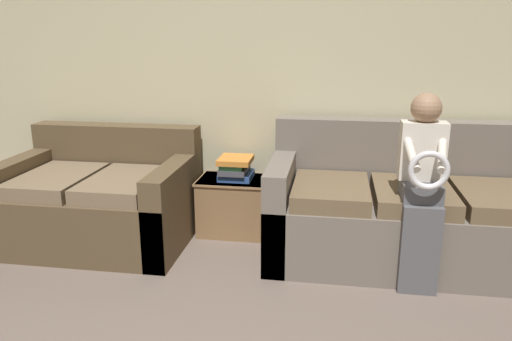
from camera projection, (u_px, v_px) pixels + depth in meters
wall_back at (263, 72)px, 3.96m from camera, size 6.75×0.06×2.55m
couch_main at (408, 212)px, 3.55m from camera, size 1.97×0.94×0.95m
couch_side at (101, 201)px, 3.87m from camera, size 1.38×0.99×0.85m
child_left_seated at (422, 181)px, 3.08m from camera, size 0.28×0.38×1.22m
side_shelf at (235, 205)px, 4.02m from camera, size 0.59×0.41×0.45m
book_stack at (235, 168)px, 3.94m from camera, size 0.25×0.30×0.18m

